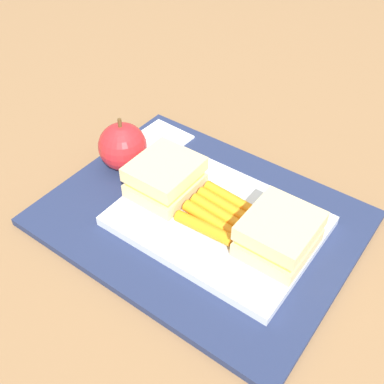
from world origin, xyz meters
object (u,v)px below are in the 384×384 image
(sandwich_half_right, at_px, (165,177))
(carrot_sticks_bundle, at_px, (219,213))
(paper_napkin, at_px, (161,139))
(food_tray, at_px, (218,221))
(sandwich_half_left, at_px, (279,234))
(apple, at_px, (123,147))

(sandwich_half_right, distance_m, carrot_sticks_bundle, 0.08)
(carrot_sticks_bundle, relative_size, paper_napkin, 1.11)
(food_tray, relative_size, sandwich_half_left, 2.88)
(sandwich_half_left, distance_m, sandwich_half_right, 0.16)
(carrot_sticks_bundle, distance_m, paper_napkin, 0.19)
(food_tray, distance_m, sandwich_half_right, 0.08)
(sandwich_half_left, distance_m, carrot_sticks_bundle, 0.08)
(food_tray, distance_m, sandwich_half_left, 0.08)
(apple, distance_m, paper_napkin, 0.08)
(sandwich_half_left, bearing_deg, paper_napkin, -20.73)
(food_tray, height_order, sandwich_half_left, sandwich_half_left)
(food_tray, relative_size, sandwich_half_right, 2.88)
(carrot_sticks_bundle, height_order, paper_napkin, carrot_sticks_bundle)
(apple, xyz_separation_m, paper_napkin, (-0.00, -0.07, -0.03))
(food_tray, height_order, carrot_sticks_bundle, carrot_sticks_bundle)
(paper_napkin, bearing_deg, sandwich_half_right, 132.32)
(sandwich_half_left, relative_size, paper_napkin, 1.14)
(food_tray, xyz_separation_m, sandwich_half_right, (0.08, 0.00, 0.03))
(sandwich_half_right, bearing_deg, sandwich_half_left, 180.00)
(sandwich_half_left, distance_m, paper_napkin, 0.26)
(food_tray, distance_m, paper_napkin, 0.18)
(carrot_sticks_bundle, xyz_separation_m, apple, (0.16, -0.02, 0.01))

